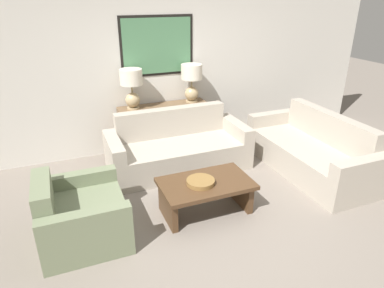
{
  "coord_description": "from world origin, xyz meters",
  "views": [
    {
      "loc": [
        -1.55,
        -2.84,
        2.47
      ],
      "look_at": [
        -0.03,
        0.95,
        0.65
      ],
      "focal_mm": 32.0,
      "sensor_mm": 36.0,
      "label": 1
    }
  ],
  "objects_px": {
    "decorative_bowl": "(201,182)",
    "coffee_table": "(206,190)",
    "console_table": "(164,128)",
    "couch_by_back_wall": "(178,150)",
    "table_lamp_left": "(132,85)",
    "table_lamp_right": "(192,79)",
    "armchair_near_back_wall": "(80,216)",
    "couch_by_side": "(311,152)"
  },
  "relations": [
    {
      "from": "couch_by_back_wall",
      "to": "coffee_table",
      "type": "distance_m",
      "value": 1.24
    },
    {
      "from": "couch_by_side",
      "to": "armchair_near_back_wall",
      "type": "distance_m",
      "value": 3.36
    },
    {
      "from": "table_lamp_right",
      "to": "coffee_table",
      "type": "relative_size",
      "value": 0.57
    },
    {
      "from": "console_table",
      "to": "couch_by_back_wall",
      "type": "relative_size",
      "value": 0.7
    },
    {
      "from": "couch_by_side",
      "to": "decorative_bowl",
      "type": "xyz_separation_m",
      "value": [
        -1.97,
        -0.42,
        0.15
      ]
    },
    {
      "from": "coffee_table",
      "to": "table_lamp_left",
      "type": "bearing_deg",
      "value": 102.03
    },
    {
      "from": "console_table",
      "to": "couch_by_side",
      "type": "xyz_separation_m",
      "value": [
        1.8,
        -1.5,
        -0.11
      ]
    },
    {
      "from": "table_lamp_right",
      "to": "couch_by_side",
      "type": "relative_size",
      "value": 0.3
    },
    {
      "from": "decorative_bowl",
      "to": "coffee_table",
      "type": "bearing_deg",
      "value": 13.85
    },
    {
      "from": "table_lamp_left",
      "to": "decorative_bowl",
      "type": "distance_m",
      "value": 2.08
    },
    {
      "from": "decorative_bowl",
      "to": "couch_by_back_wall",
      "type": "bearing_deg",
      "value": 82.53
    },
    {
      "from": "table_lamp_left",
      "to": "couch_by_side",
      "type": "distance_m",
      "value": 2.89
    },
    {
      "from": "decorative_bowl",
      "to": "couch_by_side",
      "type": "bearing_deg",
      "value": 11.98
    },
    {
      "from": "console_table",
      "to": "decorative_bowl",
      "type": "relative_size",
      "value": 4.37
    },
    {
      "from": "table_lamp_left",
      "to": "table_lamp_right",
      "type": "distance_m",
      "value": 0.99
    },
    {
      "from": "table_lamp_left",
      "to": "table_lamp_right",
      "type": "bearing_deg",
      "value": 0.0
    },
    {
      "from": "table_lamp_left",
      "to": "table_lamp_right",
      "type": "height_order",
      "value": "same"
    },
    {
      "from": "decorative_bowl",
      "to": "table_lamp_right",
      "type": "bearing_deg",
      "value": 71.08
    },
    {
      "from": "table_lamp_left",
      "to": "armchair_near_back_wall",
      "type": "distance_m",
      "value": 2.31
    },
    {
      "from": "table_lamp_right",
      "to": "coffee_table",
      "type": "height_order",
      "value": "table_lamp_right"
    },
    {
      "from": "couch_by_side",
      "to": "decorative_bowl",
      "type": "distance_m",
      "value": 2.02
    },
    {
      "from": "table_lamp_left",
      "to": "coffee_table",
      "type": "height_order",
      "value": "table_lamp_left"
    },
    {
      "from": "table_lamp_right",
      "to": "couch_by_side",
      "type": "bearing_deg",
      "value": -48.93
    },
    {
      "from": "table_lamp_right",
      "to": "console_table",
      "type": "bearing_deg",
      "value": 180.0
    },
    {
      "from": "table_lamp_right",
      "to": "couch_by_back_wall",
      "type": "relative_size",
      "value": 0.3
    },
    {
      "from": "decorative_bowl",
      "to": "armchair_near_back_wall",
      "type": "distance_m",
      "value": 1.38
    },
    {
      "from": "couch_by_side",
      "to": "couch_by_back_wall",
      "type": "bearing_deg",
      "value": 155.16
    },
    {
      "from": "console_table",
      "to": "decorative_bowl",
      "type": "distance_m",
      "value": 1.93
    },
    {
      "from": "console_table",
      "to": "decorative_bowl",
      "type": "xyz_separation_m",
      "value": [
        -0.16,
        -1.92,
        0.04
      ]
    },
    {
      "from": "couch_by_back_wall",
      "to": "armchair_near_back_wall",
      "type": "bearing_deg",
      "value": -142.44
    },
    {
      "from": "table_lamp_right",
      "to": "decorative_bowl",
      "type": "xyz_separation_m",
      "value": [
        -0.66,
        -1.92,
        -0.74
      ]
    },
    {
      "from": "table_lamp_right",
      "to": "coffee_table",
      "type": "distance_m",
      "value": 2.18
    },
    {
      "from": "couch_by_side",
      "to": "armchair_near_back_wall",
      "type": "xyz_separation_m",
      "value": [
        -3.34,
        -0.35,
        -0.02
      ]
    },
    {
      "from": "console_table",
      "to": "decorative_bowl",
      "type": "bearing_deg",
      "value": -94.89
    },
    {
      "from": "armchair_near_back_wall",
      "to": "table_lamp_left",
      "type": "bearing_deg",
      "value": 60.61
    },
    {
      "from": "armchair_near_back_wall",
      "to": "console_table",
      "type": "bearing_deg",
      "value": 50.29
    },
    {
      "from": "table_lamp_left",
      "to": "couch_by_back_wall",
      "type": "relative_size",
      "value": 0.3
    },
    {
      "from": "couch_by_back_wall",
      "to": "coffee_table",
      "type": "xyz_separation_m",
      "value": [
        -0.09,
        -1.23,
        0.01
      ]
    },
    {
      "from": "table_lamp_right",
      "to": "couch_by_back_wall",
      "type": "distance_m",
      "value": 1.22
    },
    {
      "from": "console_table",
      "to": "coffee_table",
      "type": "bearing_deg",
      "value": -92.67
    },
    {
      "from": "table_lamp_right",
      "to": "couch_by_side",
      "type": "distance_m",
      "value": 2.18
    },
    {
      "from": "decorative_bowl",
      "to": "armchair_near_back_wall",
      "type": "relative_size",
      "value": 0.35
    }
  ]
}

